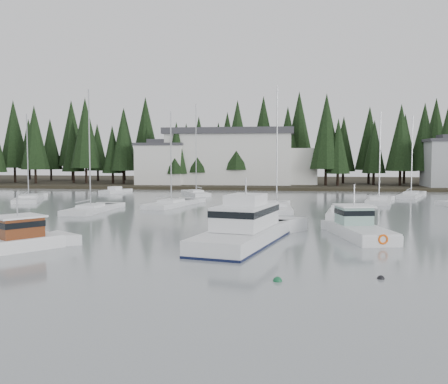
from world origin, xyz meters
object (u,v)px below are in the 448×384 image
at_px(sailboat_6, 29,200).
at_px(sailboat_2, 411,196).
at_px(house_west, 162,163).
at_px(runabout_3, 115,192).
at_px(harbor_inn, 240,157).
at_px(lobster_boat_teal, 359,230).
at_px(runabout_1, 339,215).
at_px(sailboat_5, 277,209).
at_px(sailboat_1, 171,205).
at_px(sailboat_11, 379,202).
at_px(sailboat_3, 91,211).
at_px(sailboat_10, 196,194).
at_px(cabin_cruiser_center, 244,232).

bearing_deg(sailboat_6, sailboat_2, -98.03).
height_order(house_west, runabout_3, house_west).
bearing_deg(harbor_inn, sailboat_6, -123.44).
bearing_deg(runabout_3, lobster_boat_teal, -127.29).
bearing_deg(lobster_boat_teal, runabout_1, -11.99).
height_order(sailboat_5, runabout_1, sailboat_5).
bearing_deg(house_west, sailboat_5, -60.04).
xyz_separation_m(harbor_inn, runabout_3, (-18.20, -20.91, -5.64)).
relative_size(sailboat_1, runabout_3, 1.82).
distance_m(sailboat_6, sailboat_11, 45.44).
distance_m(sailboat_6, runabout_1, 40.89).
xyz_separation_m(sailboat_5, sailboat_11, (12.55, 10.75, -0.01)).
bearing_deg(sailboat_1, sailboat_3, 148.93).
bearing_deg(sailboat_10, sailboat_2, -113.99).
xyz_separation_m(sailboat_2, sailboat_10, (-31.57, -0.45, 0.03)).
bearing_deg(cabin_cruiser_center, sailboat_3, 58.66).
distance_m(cabin_cruiser_center, sailboat_6, 42.69).
distance_m(house_west, runabout_3, 18.41).
bearing_deg(sailboat_2, harbor_inn, 70.25).
relative_size(sailboat_3, sailboat_5, 0.96).
bearing_deg(cabin_cruiser_center, harbor_inn, 18.97).
distance_m(sailboat_5, runabout_3, 35.43).
bearing_deg(cabin_cruiser_center, runabout_3, 42.20).
bearing_deg(sailboat_1, house_west, 29.00).
distance_m(sailboat_11, runabout_1, 17.00).
bearing_deg(sailboat_6, sailboat_5, -125.55).
distance_m(sailboat_2, sailboat_11, 11.98).
bearing_deg(harbor_inn, sailboat_5, -79.11).
bearing_deg(sailboat_10, sailboat_1, 156.52).
relative_size(sailboat_10, sailboat_11, 1.20).
bearing_deg(sailboat_5, runabout_3, 44.99).
xyz_separation_m(harbor_inn, sailboat_11, (21.05, -33.44, -5.71)).
relative_size(sailboat_3, runabout_3, 2.09).
xyz_separation_m(lobster_boat_teal, sailboat_6, (-39.14, 25.35, -0.45)).
relative_size(cabin_cruiser_center, sailboat_6, 1.01).
relative_size(sailboat_1, runabout_1, 1.73).
xyz_separation_m(sailboat_1, sailboat_3, (-6.91, -7.24, 0.02)).
distance_m(cabin_cruiser_center, sailboat_1, 26.89).
height_order(lobster_boat_teal, runabout_1, lobster_boat_teal).
bearing_deg(sailboat_6, lobster_boat_teal, -145.68).
xyz_separation_m(house_west, sailboat_1, (11.15, -37.89, -4.60)).
xyz_separation_m(harbor_inn, sailboat_10, (-4.30, -23.66, -5.68)).
distance_m(harbor_inn, sailboat_10, 24.71).
relative_size(sailboat_6, sailboat_10, 0.83).
distance_m(lobster_boat_teal, sailboat_5, 19.01).
relative_size(lobster_boat_teal, sailboat_1, 0.69).
xyz_separation_m(lobster_boat_teal, sailboat_11, (6.18, 28.65, -0.44)).
xyz_separation_m(harbor_inn, sailboat_2, (27.28, -23.21, -5.72)).
xyz_separation_m(house_west, harbor_inn, (15.04, 3.34, 1.12)).
relative_size(sailboat_2, runabout_1, 1.83).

